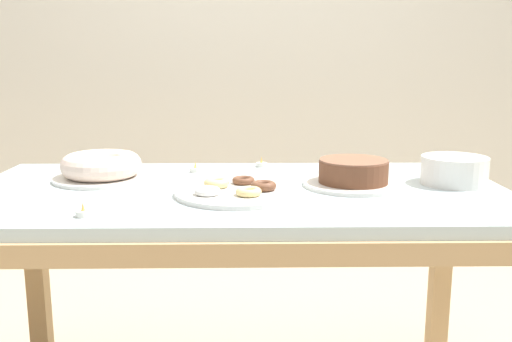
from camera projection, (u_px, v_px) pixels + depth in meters
wall_back at (242, 36)px, 3.40m from camera, size 8.00×0.10×2.60m
dining_table at (238, 217)px, 1.80m from camera, size 1.71×0.88×0.77m
cake_chocolate_round at (353, 174)px, 1.80m from camera, size 0.32×0.32×0.09m
cake_golden_bundt at (101, 167)px, 1.89m from camera, size 0.32×0.32×0.09m
pastry_platter at (237, 191)px, 1.69m from camera, size 0.37×0.37×0.04m
plate_stack at (454, 170)px, 1.83m from camera, size 0.21×0.21×0.09m
tealight_centre at (195, 169)px, 2.03m from camera, size 0.04×0.04×0.04m
tealight_near_cakes at (261, 164)px, 2.12m from camera, size 0.04×0.04×0.04m
tealight_left_edge at (83, 213)px, 1.46m from camera, size 0.04×0.04×0.04m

